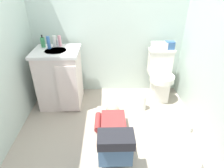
% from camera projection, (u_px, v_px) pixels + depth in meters
% --- Properties ---
extents(ground_plane, '(2.71, 3.03, 0.04)m').
position_uv_depth(ground_plane, '(110.00, 133.00, 2.35)').
color(ground_plane, '#A39585').
extents(wall_back, '(2.37, 0.08, 2.40)m').
position_uv_depth(wall_back, '(108.00, 14.00, 2.67)').
color(wall_back, silver).
rests_on(wall_back, ground_plane).
extents(toilet, '(0.36, 0.46, 0.75)m').
position_uv_depth(toilet, '(160.00, 76.00, 2.84)').
color(toilet, silver).
rests_on(toilet, ground_plane).
extents(vanity_cabinet, '(0.60, 0.53, 0.82)m').
position_uv_depth(vanity_cabinet, '(60.00, 78.00, 2.68)').
color(vanity_cabinet, beige).
rests_on(vanity_cabinet, ground_plane).
extents(faucet, '(0.02, 0.02, 0.10)m').
position_uv_depth(faucet, '(58.00, 43.00, 2.58)').
color(faucet, silver).
rests_on(faucet, vanity_cabinet).
extents(person_plumber, '(0.39, 1.06, 0.52)m').
position_uv_depth(person_plumber, '(114.00, 134.00, 2.06)').
color(person_plumber, maroon).
rests_on(person_plumber, ground_plane).
extents(tissue_box, '(0.22, 0.11, 0.10)m').
position_uv_depth(tissue_box, '(159.00, 46.00, 2.70)').
color(tissue_box, silver).
rests_on(tissue_box, toilet).
extents(toiletry_bag, '(0.12, 0.09, 0.11)m').
position_uv_depth(toiletry_bag, '(170.00, 45.00, 2.70)').
color(toiletry_bag, '#33598C').
rests_on(toiletry_bag, toilet).
extents(soap_dispenser, '(0.06, 0.06, 0.17)m').
position_uv_depth(soap_dispenser, '(43.00, 42.00, 2.55)').
color(soap_dispenser, '#3A8E55').
rests_on(soap_dispenser, vanity_cabinet).
extents(bottle_blue, '(0.04, 0.04, 0.16)m').
position_uv_depth(bottle_blue, '(49.00, 43.00, 2.49)').
color(bottle_blue, '#3A69B1').
rests_on(bottle_blue, vanity_cabinet).
extents(bottle_white, '(0.05, 0.05, 0.15)m').
position_uv_depth(bottle_white, '(54.00, 41.00, 2.58)').
color(bottle_white, white).
rests_on(bottle_white, vanity_cabinet).
extents(bottle_pink, '(0.04, 0.04, 0.15)m').
position_uv_depth(bottle_pink, '(60.00, 41.00, 2.59)').
color(bottle_pink, pink).
rests_on(bottle_pink, vanity_cabinet).
extents(paper_towel_roll, '(0.11, 0.11, 0.23)m').
position_uv_depth(paper_towel_roll, '(142.00, 103.00, 2.68)').
color(paper_towel_roll, white).
rests_on(paper_towel_roll, ground_plane).
extents(toilet_paper_roll, '(0.11, 0.11, 0.10)m').
position_uv_depth(toilet_paper_roll, '(187.00, 128.00, 2.33)').
color(toilet_paper_roll, white).
rests_on(toilet_paper_roll, ground_plane).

